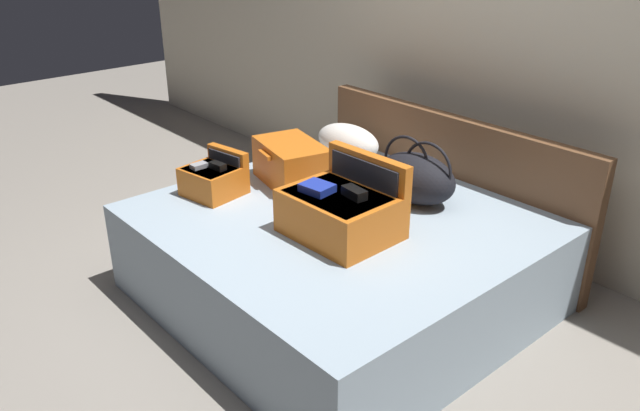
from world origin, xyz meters
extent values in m
plane|color=gray|center=(0.00, 0.00, 0.00)|extent=(12.00, 12.00, 0.00)
cube|color=beige|center=(0.00, 1.65, 1.30)|extent=(8.00, 0.10, 2.60)
cube|color=#99ADBC|center=(0.00, 0.40, 0.25)|extent=(1.84, 1.70, 0.49)
cube|color=brown|center=(0.00, 1.29, 0.42)|extent=(1.87, 0.08, 0.84)
cube|color=#D16619|center=(0.15, 0.25, 0.60)|extent=(0.51, 0.38, 0.22)
cube|color=#28282D|center=(0.15, 0.25, 0.63)|extent=(0.45, 0.33, 0.15)
cube|color=#1E33A5|center=(0.06, 0.20, 0.73)|extent=(0.16, 0.14, 0.04)
cube|color=black|center=(0.23, 0.28, 0.73)|extent=(0.13, 0.07, 0.05)
cube|color=#D16619|center=(0.15, 0.46, 0.68)|extent=(0.50, 0.07, 0.37)
cube|color=#28282D|center=(0.15, 0.42, 0.68)|extent=(0.43, 0.02, 0.31)
cube|color=#D16619|center=(-0.51, 0.50, 0.59)|extent=(0.51, 0.39, 0.19)
cube|color=#28282D|center=(-0.51, 0.50, 0.62)|extent=(0.45, 0.34, 0.14)
cube|color=#1E33A5|center=(-0.59, 0.48, 0.70)|extent=(0.13, 0.11, 0.04)
cube|color=#D16619|center=(-0.51, 0.50, 0.71)|extent=(0.51, 0.39, 0.04)
cube|color=#D16619|center=(-0.54, 0.34, 0.69)|extent=(0.14, 0.05, 0.02)
cube|color=#D16619|center=(-0.66, 0.05, 0.57)|extent=(0.32, 0.28, 0.16)
cube|color=#28282D|center=(-0.66, 0.05, 0.59)|extent=(0.28, 0.24, 0.11)
cube|color=#99999E|center=(-0.70, 0.02, 0.66)|extent=(0.06, 0.09, 0.03)
cube|color=black|center=(-0.62, 0.08, 0.66)|extent=(0.10, 0.06, 0.04)
cube|color=#D16619|center=(-0.68, 0.19, 0.61)|extent=(0.28, 0.09, 0.23)
cube|color=#28282D|center=(-0.67, 0.16, 0.61)|extent=(0.24, 0.05, 0.20)
ellipsoid|color=black|center=(0.13, 0.83, 0.63)|extent=(0.48, 0.33, 0.27)
torus|color=black|center=(0.06, 0.83, 0.70)|extent=(0.29, 0.04, 0.29)
torus|color=black|center=(0.20, 0.84, 0.70)|extent=(0.29, 0.04, 0.29)
ellipsoid|color=white|center=(-0.60, 1.03, 0.60)|extent=(0.47, 0.29, 0.21)
camera|label=1|loc=(2.14, -1.60, 1.92)|focal=35.86mm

